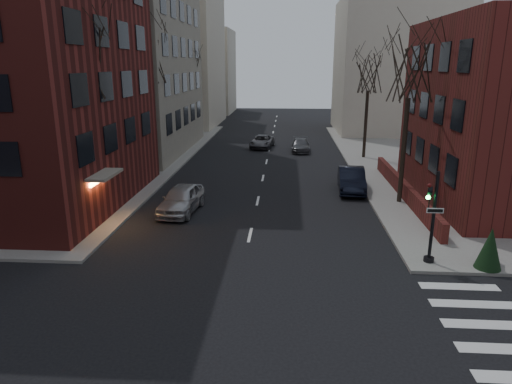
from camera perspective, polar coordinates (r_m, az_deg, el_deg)
building_left_tan at (r=47.83m, az=-20.73°, el=21.55°), size 18.00×18.00×28.00m
low_wall_right at (r=30.59m, az=18.01°, el=0.31°), size 0.35×16.00×1.00m
building_distant_la at (r=66.78m, az=-11.05°, el=16.01°), size 14.00×16.00×18.00m
building_distant_ra at (r=61.07m, az=17.02°, el=14.74°), size 14.00×14.00×16.00m
building_distant_lb at (r=82.97m, az=-6.53°, el=14.71°), size 10.00×12.00×14.00m
traffic_signal at (r=20.65m, az=21.06°, el=-3.64°), size 0.76×0.44×4.00m
tree_left_a at (r=25.89m, az=-20.95°, el=14.94°), size 4.18×4.18×10.26m
tree_left_b at (r=37.17m, az=-13.14°, el=16.17°), size 4.40×4.40×10.80m
tree_left_c at (r=50.75m, az=-8.40°, el=15.19°), size 3.96×3.96×9.72m
tree_right_a at (r=28.50m, az=18.77°, el=14.23°), size 3.96×3.96×9.72m
tree_right_b at (r=42.22m, az=13.93°, el=14.22°), size 3.74×3.74×9.18m
streetlamp_near at (r=33.43m, az=-13.63°, el=8.18°), size 0.36×0.36×6.28m
streetlamp_far at (r=52.75m, az=-7.12°, el=11.13°), size 0.36×0.36×6.28m
parked_sedan at (r=31.63m, az=11.84°, el=1.53°), size 1.99×4.94×1.60m
car_lane_silver at (r=26.90m, az=-9.31°, el=-0.86°), size 2.31×4.82×1.59m
car_lane_gray at (r=45.44m, az=5.57°, el=5.84°), size 1.79×4.29×1.24m
car_lane_far at (r=47.34m, az=0.76°, el=6.33°), size 2.55×4.74×1.27m
sandwich_board at (r=21.90m, az=27.25°, el=-6.79°), size 0.66×0.75×1.00m
evergreen_shrub at (r=21.31m, az=27.20°, el=-6.26°), size 1.27×1.27×1.78m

